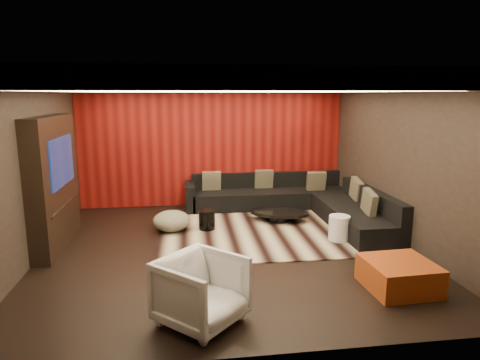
{
  "coord_description": "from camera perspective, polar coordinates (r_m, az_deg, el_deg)",
  "views": [
    {
      "loc": [
        -0.72,
        -6.74,
        2.55
      ],
      "look_at": [
        0.3,
        0.6,
        1.05
      ],
      "focal_mm": 32.0,
      "sensor_mm": 36.0,
      "label": 1
    }
  ],
  "objects": [
    {
      "name": "floor",
      "position": [
        7.25,
        -1.72,
        -9.25
      ],
      "size": [
        6.0,
        6.0,
        0.02
      ],
      "primitive_type": "cube",
      "color": "black",
      "rests_on": "ground"
    },
    {
      "name": "ceiling",
      "position": [
        6.79,
        -1.86,
        13.62
      ],
      "size": [
        6.0,
        6.0,
        0.02
      ],
      "primitive_type": "cube",
      "color": "silver",
      "rests_on": "ground"
    },
    {
      "name": "wall_back",
      "position": [
        9.85,
        -3.68,
        4.71
      ],
      "size": [
        6.0,
        0.02,
        2.8
      ],
      "primitive_type": "cube",
      "color": "black",
      "rests_on": "ground"
    },
    {
      "name": "wall_left",
      "position": [
        7.21,
        -26.3,
        1.06
      ],
      "size": [
        0.02,
        6.0,
        2.8
      ],
      "primitive_type": "cube",
      "color": "black",
      "rests_on": "ground"
    },
    {
      "name": "wall_right",
      "position": [
        7.79,
        20.81,
        2.2
      ],
      "size": [
        0.02,
        6.0,
        2.8
      ],
      "primitive_type": "cube",
      "color": "black",
      "rests_on": "ground"
    },
    {
      "name": "red_feature_wall",
      "position": [
        9.81,
        -3.66,
        4.69
      ],
      "size": [
        5.98,
        0.05,
        2.78
      ],
      "primitive_type": "cube",
      "color": "#6B0C0A",
      "rests_on": "ground"
    },
    {
      "name": "soffit_back",
      "position": [
        9.47,
        -3.64,
        12.27
      ],
      "size": [
        6.0,
        0.6,
        0.22
      ],
      "primitive_type": "cube",
      "color": "silver",
      "rests_on": "ground"
    },
    {
      "name": "soffit_front",
      "position": [
        4.11,
        2.27,
        13.35
      ],
      "size": [
        6.0,
        0.6,
        0.22
      ],
      "primitive_type": "cube",
      "color": "silver",
      "rests_on": "ground"
    },
    {
      "name": "soffit_left",
      "position": [
        7.03,
        -24.8,
        11.55
      ],
      "size": [
        0.6,
        4.8,
        0.22
      ],
      "primitive_type": "cube",
      "color": "silver",
      "rests_on": "ground"
    },
    {
      "name": "soffit_right",
      "position": [
        7.56,
        19.41,
        11.86
      ],
      "size": [
        0.6,
        4.8,
        0.22
      ],
      "primitive_type": "cube",
      "color": "silver",
      "rests_on": "ground"
    },
    {
      "name": "cove_back",
      "position": [
        9.13,
        -3.46,
        11.74
      ],
      "size": [
        4.8,
        0.08,
        0.04
      ],
      "primitive_type": "cube",
      "color": "#FFD899",
      "rests_on": "ground"
    },
    {
      "name": "cove_front",
      "position": [
        4.44,
        1.47,
        12.06
      ],
      "size": [
        4.8,
        0.08,
        0.04
      ],
      "primitive_type": "cube",
      "color": "#FFD899",
      "rests_on": "ground"
    },
    {
      "name": "cove_left",
      "position": [
        6.94,
        -22.0,
        11.03
      ],
      "size": [
        0.08,
        4.8,
        0.04
      ],
      "primitive_type": "cube",
      "color": "#FFD899",
      "rests_on": "ground"
    },
    {
      "name": "cove_right",
      "position": [
        7.41,
        16.98,
        11.34
      ],
      "size": [
        0.08,
        4.8,
        0.04
      ],
      "primitive_type": "cube",
      "color": "#FFD899",
      "rests_on": "ground"
    },
    {
      "name": "tv_surround",
      "position": [
        7.78,
        -23.63,
        -0.28
      ],
      "size": [
        0.3,
        2.0,
        2.2
      ],
      "primitive_type": "cube",
      "color": "black",
      "rests_on": "ground"
    },
    {
      "name": "tv_screen",
      "position": [
        7.68,
        -22.69,
        2.31
      ],
      "size": [
        0.04,
        1.3,
        0.8
      ],
      "primitive_type": "cube",
      "color": "black",
      "rests_on": "ground"
    },
    {
      "name": "tv_shelf",
      "position": [
        7.82,
        -22.27,
        -3.11
      ],
      "size": [
        0.04,
        1.6,
        0.04
      ],
      "primitive_type": "cube",
      "color": "black",
      "rests_on": "ground"
    },
    {
      "name": "rug",
      "position": [
        8.1,
        3.46,
        -6.85
      ],
      "size": [
        4.04,
        3.05,
        0.02
      ],
      "primitive_type": "cube",
      "rotation": [
        0.0,
        0.0,
        -0.01
      ],
      "color": "#BEAF8B",
      "rests_on": "floor"
    },
    {
      "name": "coffee_table",
      "position": [
        8.72,
        5.2,
        -4.78
      ],
      "size": [
        1.56,
        1.56,
        0.2
      ],
      "primitive_type": "cylinder",
      "rotation": [
        0.0,
        0.0,
        -0.39
      ],
      "color": "black",
      "rests_on": "rug"
    },
    {
      "name": "drum_stool",
      "position": [
        8.16,
        -4.44,
        -5.31
      ],
      "size": [
        0.38,
        0.38,
        0.36
      ],
      "primitive_type": "cylinder",
      "rotation": [
        0.0,
        0.0,
        0.29
      ],
      "color": "black",
      "rests_on": "rug"
    },
    {
      "name": "striped_pouf",
      "position": [
        8.15,
        -9.11,
        -5.4
      ],
      "size": [
        0.84,
        0.84,
        0.38
      ],
      "primitive_type": "ellipsoid",
      "rotation": [
        0.0,
        0.0,
        -0.24
      ],
      "color": "beige",
      "rests_on": "rug"
    },
    {
      "name": "white_side_table",
      "position": [
        7.74,
        13.08,
        -6.31
      ],
      "size": [
        0.45,
        0.45,
        0.46
      ],
      "primitive_type": "cylinder",
      "rotation": [
        0.0,
        0.0,
        -0.27
      ],
      "color": "white",
      "rests_on": "floor"
    },
    {
      "name": "orange_ottoman",
      "position": [
        6.17,
        20.44,
        -11.82
      ],
      "size": [
        0.89,
        0.89,
        0.38
      ],
      "primitive_type": "cube",
      "rotation": [
        0.0,
        0.0,
        0.05
      ],
      "color": "#9E2A14",
      "rests_on": "floor"
    },
    {
      "name": "armchair",
      "position": [
        4.95,
        -5.17,
        -14.53
      ],
      "size": [
        1.19,
        1.19,
        0.78
      ],
      "primitive_type": "imported",
      "rotation": [
        0.0,
        0.0,
        0.8
      ],
      "color": "silver",
      "rests_on": "floor"
    },
    {
      "name": "sectional_sofa",
      "position": [
        9.24,
        7.76,
        -3.0
      ],
      "size": [
        3.65,
        3.5,
        0.75
      ],
      "color": "black",
      "rests_on": "floor"
    },
    {
      "name": "throw_pillows",
      "position": [
        9.21,
        7.94,
        -0.77
      ],
      "size": [
        3.16,
        2.75,
        0.5
      ],
      "color": "tan",
      "rests_on": "sectional_sofa"
    }
  ]
}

